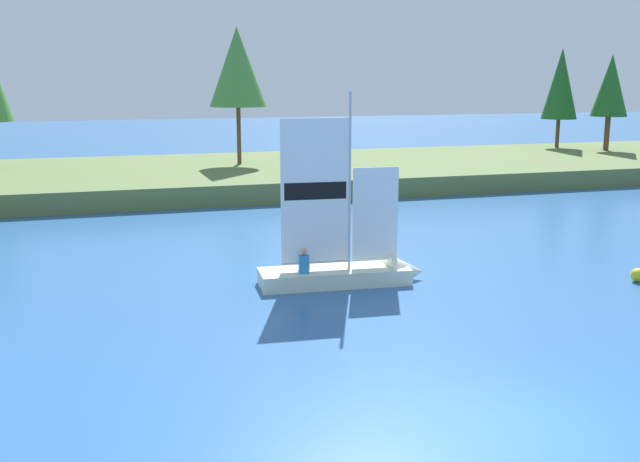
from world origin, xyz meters
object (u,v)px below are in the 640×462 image
shoreline_tree_centre (237,67)px  channel_buoy (638,275)px  sailboat (358,268)px  shoreline_tree_midright (561,84)px  shoreline_tree_right (611,86)px

shoreline_tree_centre → channel_buoy: size_ratio=18.88×
sailboat → channel_buoy: 8.41m
sailboat → channel_buoy: size_ratio=14.56×
shoreline_tree_midright → shoreline_tree_right: shoreline_tree_midright is taller
shoreline_tree_centre → sailboat: size_ratio=1.30×
shoreline_tree_midright → sailboat: (-24.66, -26.26, -5.09)m
shoreline_tree_centre → shoreline_tree_right: shoreline_tree_centre is taller
shoreline_tree_midright → channel_buoy: 33.47m
shoreline_tree_centre → sailboat: shoreline_tree_centre is taller
shoreline_tree_centre → shoreline_tree_right: (25.93, 0.76, -1.16)m
shoreline_tree_right → sailboat: (-26.68, -23.45, -4.96)m
sailboat → channel_buoy: sailboat is taller
sailboat → channel_buoy: (8.08, -2.33, -0.24)m
sailboat → shoreline_tree_midright: bearing=51.1°
sailboat → shoreline_tree_centre: bearing=92.4°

